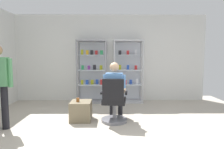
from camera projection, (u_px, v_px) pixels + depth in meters
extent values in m
plane|color=#B2A899|center=(110.00, 140.00, 3.28)|extent=(7.20, 7.20, 0.00)
cube|color=silver|center=(110.00, 58.00, 6.14)|extent=(6.00, 0.10, 2.70)
cylinder|color=gray|center=(77.00, 72.00, 5.67)|extent=(0.05, 0.05, 1.90)
cylinder|color=gray|center=(106.00, 72.00, 5.68)|extent=(0.05, 0.05, 1.90)
cylinder|color=gray|center=(79.00, 71.00, 6.07)|extent=(0.05, 0.05, 1.90)
cylinder|color=gray|center=(106.00, 71.00, 6.07)|extent=(0.05, 0.05, 1.90)
cube|color=gray|center=(92.00, 41.00, 5.78)|extent=(0.90, 0.45, 0.04)
cube|color=gray|center=(92.00, 101.00, 5.96)|extent=(0.90, 0.45, 0.04)
cube|color=silver|center=(93.00, 71.00, 6.09)|extent=(0.84, 0.02, 1.80)
cube|color=silver|center=(92.00, 84.00, 5.91)|extent=(0.82, 0.39, 0.02)
cube|color=#999919|center=(82.00, 82.00, 5.85)|extent=(0.08, 0.04, 0.13)
cube|color=#264CB2|center=(87.00, 82.00, 5.87)|extent=(0.09, 0.05, 0.13)
cube|color=#999919|center=(92.00, 82.00, 5.87)|extent=(0.09, 0.05, 0.14)
cube|color=#264CB2|center=(97.00, 82.00, 5.95)|extent=(0.09, 0.05, 0.14)
cube|color=red|center=(101.00, 82.00, 5.86)|extent=(0.08, 0.05, 0.15)
cube|color=silver|center=(92.00, 70.00, 5.87)|extent=(0.82, 0.39, 0.02)
cube|color=#268C4C|center=(83.00, 67.00, 5.83)|extent=(0.08, 0.05, 0.13)
cube|color=purple|center=(89.00, 67.00, 5.90)|extent=(0.08, 0.03, 0.12)
cube|color=black|center=(95.00, 67.00, 5.81)|extent=(0.09, 0.06, 0.15)
cube|color=#999919|center=(101.00, 67.00, 5.82)|extent=(0.09, 0.05, 0.13)
cube|color=silver|center=(92.00, 55.00, 5.82)|extent=(0.82, 0.39, 0.02)
cube|color=#999919|center=(82.00, 52.00, 5.77)|extent=(0.07, 0.05, 0.15)
cube|color=gold|center=(87.00, 52.00, 5.81)|extent=(0.08, 0.05, 0.14)
cube|color=black|center=(92.00, 52.00, 5.86)|extent=(0.09, 0.04, 0.14)
cube|color=red|center=(96.00, 53.00, 5.85)|extent=(0.08, 0.04, 0.13)
cube|color=#268C4C|center=(102.00, 53.00, 5.79)|extent=(0.09, 0.04, 0.13)
cylinder|color=#B7B7BC|center=(114.00, 72.00, 5.68)|extent=(0.05, 0.05, 1.90)
cylinder|color=#B7B7BC|center=(143.00, 72.00, 5.69)|extent=(0.05, 0.05, 1.90)
cylinder|color=#B7B7BC|center=(114.00, 71.00, 6.08)|extent=(0.05, 0.05, 1.90)
cylinder|color=#B7B7BC|center=(141.00, 71.00, 6.09)|extent=(0.05, 0.05, 1.90)
cube|color=#B7B7BC|center=(128.00, 41.00, 5.79)|extent=(0.90, 0.45, 0.04)
cube|color=#B7B7BC|center=(128.00, 101.00, 5.97)|extent=(0.90, 0.45, 0.04)
cube|color=silver|center=(127.00, 71.00, 6.10)|extent=(0.84, 0.02, 1.80)
cube|color=silver|center=(128.00, 84.00, 5.92)|extent=(0.82, 0.39, 0.02)
cube|color=#264CB2|center=(119.00, 82.00, 5.90)|extent=(0.08, 0.04, 0.13)
cube|color=red|center=(125.00, 82.00, 5.87)|extent=(0.08, 0.05, 0.13)
cube|color=#264CB2|center=(131.00, 82.00, 5.96)|extent=(0.08, 0.04, 0.13)
cube|color=silver|center=(137.00, 82.00, 5.91)|extent=(0.08, 0.05, 0.16)
cube|color=silver|center=(128.00, 70.00, 5.88)|extent=(0.82, 0.39, 0.02)
cube|color=#999919|center=(120.00, 67.00, 5.86)|extent=(0.07, 0.05, 0.14)
cube|color=#264CB2|center=(128.00, 67.00, 5.90)|extent=(0.08, 0.05, 0.14)
cube|color=red|center=(136.00, 67.00, 5.88)|extent=(0.08, 0.05, 0.13)
cube|color=silver|center=(128.00, 55.00, 5.83)|extent=(0.82, 0.39, 0.02)
cube|color=black|center=(120.00, 53.00, 5.87)|extent=(0.08, 0.04, 0.13)
cube|color=red|center=(128.00, 53.00, 5.88)|extent=(0.08, 0.05, 0.13)
cube|color=silver|center=(136.00, 52.00, 5.87)|extent=(0.07, 0.04, 0.15)
cylinder|color=slate|center=(114.00, 120.00, 4.20)|extent=(0.56, 0.56, 0.06)
cylinder|color=slate|center=(114.00, 111.00, 4.18)|extent=(0.07, 0.07, 0.41)
cube|color=black|center=(114.00, 101.00, 4.16)|extent=(0.54, 0.54, 0.10)
cube|color=black|center=(113.00, 90.00, 3.92)|extent=(0.45, 0.14, 0.45)
cube|color=black|center=(126.00, 93.00, 4.11)|extent=(0.08, 0.30, 0.04)
cube|color=black|center=(102.00, 92.00, 4.17)|extent=(0.08, 0.30, 0.04)
cylinder|color=black|center=(120.00, 94.00, 4.33)|extent=(0.19, 0.42, 0.14)
cylinder|color=black|center=(120.00, 104.00, 4.56)|extent=(0.11, 0.11, 0.56)
cylinder|color=black|center=(111.00, 94.00, 4.36)|extent=(0.19, 0.42, 0.14)
cylinder|color=black|center=(112.00, 104.00, 4.58)|extent=(0.11, 0.11, 0.56)
cube|color=#598CCC|center=(114.00, 85.00, 4.12)|extent=(0.39, 0.27, 0.50)
sphere|color=tan|center=(114.00, 67.00, 4.09)|extent=(0.20, 0.20, 0.20)
cylinder|color=#598CCC|center=(124.00, 82.00, 4.09)|extent=(0.09, 0.09, 0.28)
cylinder|color=tan|center=(124.00, 90.00, 4.29)|extent=(0.12, 0.31, 0.08)
cylinder|color=#598CCC|center=(105.00, 81.00, 4.14)|extent=(0.09, 0.09, 0.28)
cylinder|color=tan|center=(106.00, 90.00, 4.34)|extent=(0.12, 0.31, 0.08)
cube|color=#72664C|center=(81.00, 111.00, 4.27)|extent=(0.45, 0.48, 0.43)
cylinder|color=brown|center=(78.00, 100.00, 4.20)|extent=(0.07, 0.07, 0.08)
cylinder|color=black|center=(5.00, 108.00, 3.74)|extent=(0.13, 0.13, 0.85)
cylinder|color=#4C8C59|center=(10.00, 73.00, 3.70)|extent=(0.09, 0.09, 0.55)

